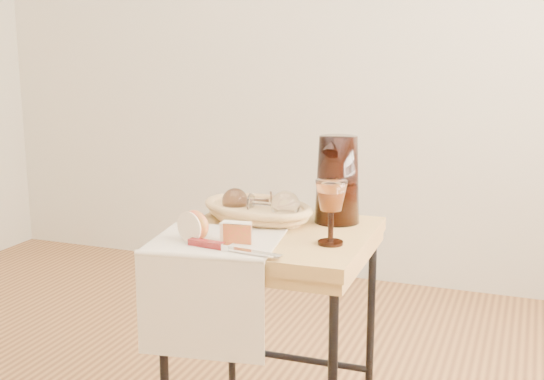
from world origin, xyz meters
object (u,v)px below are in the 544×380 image
at_px(side_table, 274,344).
at_px(pitcher, 338,180).
at_px(goblet_lying_a, 250,201).
at_px(apple_half, 195,225).
at_px(wine_goblet, 331,212).
at_px(tea_towel, 216,240).
at_px(bread_basket, 258,212).
at_px(table_knife, 230,247).
at_px(goblet_lying_b, 270,204).

relative_size(side_table, pitcher, 2.28).
xyz_separation_m(goblet_lying_a, apple_half, (-0.03, -0.29, -0.00)).
relative_size(side_table, wine_goblet, 3.88).
bearing_deg(wine_goblet, pitcher, 101.58).
height_order(side_table, tea_towel, tea_towel).
distance_m(bread_basket, pitcher, 0.25).
height_order(bread_basket, table_knife, bread_basket).
distance_m(bread_basket, goblet_lying_a, 0.04).
distance_m(apple_half, table_knife, 0.14).
bearing_deg(apple_half, table_knife, -5.82).
relative_size(tea_towel, table_knife, 1.27).
distance_m(tea_towel, goblet_lying_b, 0.25).
bearing_deg(tea_towel, goblet_lying_b, 66.01).
relative_size(bread_basket, apple_half, 3.69).
xyz_separation_m(pitcher, table_knife, (-0.16, -0.39, -0.11)).
xyz_separation_m(goblet_lying_b, apple_half, (-0.11, -0.26, -0.01)).
bearing_deg(apple_half, goblet_lying_a, 100.21).
bearing_deg(goblet_lying_b, bread_basket, 155.89).
xyz_separation_m(goblet_lying_a, table_knife, (0.09, -0.34, -0.03)).
xyz_separation_m(bread_basket, table_knife, (0.06, -0.33, -0.01)).
distance_m(side_table, apple_half, 0.44).
bearing_deg(bread_basket, tea_towel, -72.67).
bearing_deg(bread_basket, goblet_lying_b, -0.86).
bearing_deg(pitcher, side_table, -136.83).
bearing_deg(apple_half, bread_basket, 94.19).
relative_size(pitcher, apple_half, 3.32).
distance_m(goblet_lying_a, table_knife, 0.36).
height_order(bread_basket, goblet_lying_a, goblet_lying_a).
xyz_separation_m(apple_half, table_knife, (0.12, -0.05, -0.03)).
bearing_deg(wine_goblet, bread_basket, 147.94).
relative_size(goblet_lying_a, table_knife, 0.49).
xyz_separation_m(bread_basket, goblet_lying_b, (0.05, -0.02, 0.03)).
xyz_separation_m(goblet_lying_b, wine_goblet, (0.22, -0.15, 0.03)).
bearing_deg(tea_towel, goblet_lying_a, 84.00).
xyz_separation_m(side_table, wine_goblet, (0.18, -0.07, 0.42)).
relative_size(goblet_lying_b, pitcher, 0.47).
distance_m(wine_goblet, apple_half, 0.35).
height_order(tea_towel, apple_half, apple_half).
bearing_deg(side_table, wine_goblet, -20.37).
distance_m(tea_towel, wine_goblet, 0.31).
relative_size(goblet_lying_b, wine_goblet, 0.81).
relative_size(tea_towel, goblet_lying_b, 2.37).
bearing_deg(goblet_lying_a, bread_basket, 129.81).
distance_m(side_table, goblet_lying_b, 0.40).
bearing_deg(tea_towel, side_table, 45.27).
bearing_deg(table_knife, apple_half, 164.78).
bearing_deg(goblet_lying_b, goblet_lying_a, 154.06).
height_order(goblet_lying_b, table_knife, goblet_lying_b).
bearing_deg(tea_towel, table_knife, -54.40).
relative_size(bread_basket, table_knife, 1.26).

